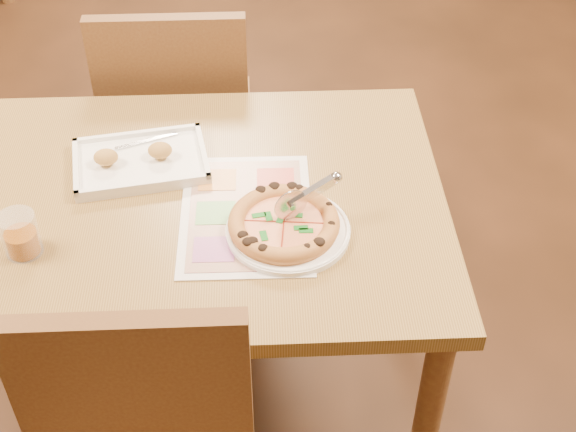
{
  "coord_description": "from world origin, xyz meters",
  "views": [
    {
      "loc": [
        0.24,
        -1.37,
        1.88
      ],
      "look_at": [
        0.29,
        -0.13,
        0.77
      ],
      "focal_mm": 50.0,
      "sensor_mm": 36.0,
      "label": 1
    }
  ],
  "objects_px": {
    "plate": "(288,231)",
    "pizza": "(284,223)",
    "glass_tumbler": "(21,237)",
    "chair_far": "(177,106)",
    "pizza_cutter": "(306,196)",
    "appetizer_tray": "(140,162)",
    "dining_table": "(159,227)",
    "menu": "(246,213)"
  },
  "relations": [
    {
      "from": "plate",
      "to": "pizza",
      "type": "bearing_deg",
      "value": 155.39
    },
    {
      "from": "pizza",
      "to": "glass_tumbler",
      "type": "height_order",
      "value": "glass_tumbler"
    },
    {
      "from": "glass_tumbler",
      "to": "chair_far",
      "type": "bearing_deg",
      "value": 71.22
    },
    {
      "from": "pizza_cutter",
      "to": "chair_far",
      "type": "bearing_deg",
      "value": 93.21
    },
    {
      "from": "chair_far",
      "to": "pizza",
      "type": "xyz_separation_m",
      "value": [
        0.28,
        -0.72,
        0.18
      ]
    },
    {
      "from": "pizza",
      "to": "pizza_cutter",
      "type": "xyz_separation_m",
      "value": [
        0.05,
        0.02,
        0.05
      ]
    },
    {
      "from": "chair_far",
      "to": "pizza_cutter",
      "type": "distance_m",
      "value": 0.81
    },
    {
      "from": "appetizer_tray",
      "to": "pizza",
      "type": "bearing_deg",
      "value": -36.54
    },
    {
      "from": "dining_table",
      "to": "glass_tumbler",
      "type": "xyz_separation_m",
      "value": [
        -0.26,
        -0.16,
        0.13
      ]
    },
    {
      "from": "pizza_cutter",
      "to": "menu",
      "type": "height_order",
      "value": "pizza_cutter"
    },
    {
      "from": "glass_tumbler",
      "to": "menu",
      "type": "xyz_separation_m",
      "value": [
        0.46,
        0.1,
        -0.04
      ]
    },
    {
      "from": "pizza_cutter",
      "to": "appetizer_tray",
      "type": "xyz_separation_m",
      "value": [
        -0.38,
        0.22,
        -0.07
      ]
    },
    {
      "from": "plate",
      "to": "menu",
      "type": "relative_size",
      "value": 0.66
    },
    {
      "from": "dining_table",
      "to": "pizza_cutter",
      "type": "bearing_deg",
      "value": -16.29
    },
    {
      "from": "dining_table",
      "to": "pizza",
      "type": "bearing_deg",
      "value": -23.16
    },
    {
      "from": "menu",
      "to": "dining_table",
      "type": "bearing_deg",
      "value": 164.21
    },
    {
      "from": "dining_table",
      "to": "pizza_cutter",
      "type": "distance_m",
      "value": 0.38
    },
    {
      "from": "pizza_cutter",
      "to": "glass_tumbler",
      "type": "relative_size",
      "value": 1.45
    },
    {
      "from": "plate",
      "to": "chair_far",
      "type": "bearing_deg",
      "value": 111.87
    },
    {
      "from": "pizza_cutter",
      "to": "glass_tumbler",
      "type": "height_order",
      "value": "pizza_cutter"
    },
    {
      "from": "plate",
      "to": "appetizer_tray",
      "type": "height_order",
      "value": "appetizer_tray"
    },
    {
      "from": "appetizer_tray",
      "to": "glass_tumbler",
      "type": "height_order",
      "value": "glass_tumbler"
    },
    {
      "from": "pizza_cutter",
      "to": "menu",
      "type": "xyz_separation_m",
      "value": [
        -0.13,
        0.04,
        -0.08
      ]
    },
    {
      "from": "chair_far",
      "to": "menu",
      "type": "distance_m",
      "value": 0.71
    },
    {
      "from": "chair_far",
      "to": "glass_tumbler",
      "type": "height_order",
      "value": "chair_far"
    },
    {
      "from": "pizza",
      "to": "menu",
      "type": "relative_size",
      "value": 0.59
    },
    {
      "from": "chair_far",
      "to": "dining_table",
      "type": "bearing_deg",
      "value": 90.0
    },
    {
      "from": "chair_far",
      "to": "plate",
      "type": "relative_size",
      "value": 1.77
    },
    {
      "from": "plate",
      "to": "menu",
      "type": "bearing_deg",
      "value": 142.66
    },
    {
      "from": "chair_far",
      "to": "glass_tumbler",
      "type": "xyz_separation_m",
      "value": [
        -0.26,
        -0.76,
        0.2
      ]
    },
    {
      "from": "dining_table",
      "to": "glass_tumbler",
      "type": "relative_size",
      "value": 13.56
    },
    {
      "from": "dining_table",
      "to": "appetizer_tray",
      "type": "bearing_deg",
      "value": 110.01
    },
    {
      "from": "appetizer_tray",
      "to": "glass_tumbler",
      "type": "distance_m",
      "value": 0.35
    },
    {
      "from": "dining_table",
      "to": "glass_tumbler",
      "type": "distance_m",
      "value": 0.33
    },
    {
      "from": "appetizer_tray",
      "to": "menu",
      "type": "height_order",
      "value": "appetizer_tray"
    },
    {
      "from": "pizza",
      "to": "glass_tumbler",
      "type": "xyz_separation_m",
      "value": [
        -0.54,
        -0.03,
        0.02
      ]
    },
    {
      "from": "pizza",
      "to": "plate",
      "type": "bearing_deg",
      "value": -24.61
    },
    {
      "from": "pizza_cutter",
      "to": "menu",
      "type": "distance_m",
      "value": 0.16
    },
    {
      "from": "menu",
      "to": "pizza_cutter",
      "type": "bearing_deg",
      "value": -17.06
    },
    {
      "from": "chair_far",
      "to": "appetizer_tray",
      "type": "distance_m",
      "value": 0.51
    },
    {
      "from": "chair_far",
      "to": "pizza_cutter",
      "type": "xyz_separation_m",
      "value": [
        0.33,
        -0.7,
        0.23
      ]
    },
    {
      "from": "chair_far",
      "to": "pizza",
      "type": "relative_size",
      "value": 1.98
    }
  ]
}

